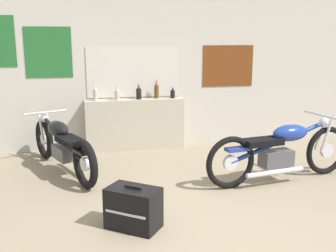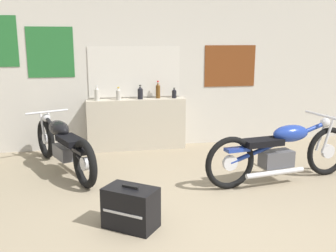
% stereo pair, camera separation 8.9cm
% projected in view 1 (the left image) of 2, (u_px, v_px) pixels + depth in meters
% --- Properties ---
extents(ground_plane, '(24.00, 24.00, 0.00)m').
position_uv_depth(ground_plane, '(219.00, 227.00, 3.92)').
color(ground_plane, gray).
extents(wall_back, '(10.00, 0.07, 2.80)m').
position_uv_depth(wall_back, '(159.00, 65.00, 6.66)').
color(wall_back, beige).
rests_on(wall_back, ground_plane).
extents(sill_counter, '(1.64, 0.28, 0.85)m').
position_uv_depth(sill_counter, '(135.00, 124.00, 6.62)').
color(sill_counter, '#B7AD99').
rests_on(sill_counter, ground_plane).
extents(bottle_leftmost, '(0.08, 0.08, 0.24)m').
position_uv_depth(bottle_leftmost, '(95.00, 94.00, 6.37)').
color(bottle_leftmost, '#B7B2A8').
rests_on(bottle_leftmost, sill_counter).
extents(bottle_left_center, '(0.08, 0.08, 0.21)m').
position_uv_depth(bottle_left_center, '(117.00, 94.00, 6.40)').
color(bottle_left_center, '#B7B2A8').
rests_on(bottle_left_center, sill_counter).
extents(bottle_center, '(0.09, 0.09, 0.23)m').
position_uv_depth(bottle_center, '(139.00, 93.00, 6.50)').
color(bottle_center, black).
rests_on(bottle_center, sill_counter).
extents(bottle_right_center, '(0.07, 0.07, 0.29)m').
position_uv_depth(bottle_right_center, '(156.00, 90.00, 6.61)').
color(bottle_right_center, '#5B3814').
rests_on(bottle_right_center, sill_counter).
extents(bottle_rightmost, '(0.08, 0.08, 0.18)m').
position_uv_depth(bottle_rightmost, '(173.00, 93.00, 6.63)').
color(bottle_rightmost, black).
rests_on(bottle_rightmost, sill_counter).
extents(motorcycle_blue, '(2.16, 0.68, 0.86)m').
position_uv_depth(motorcycle_blue, '(281.00, 150.00, 5.11)').
color(motorcycle_blue, black).
rests_on(motorcycle_blue, ground_plane).
extents(motorcycle_black, '(1.03, 2.01, 0.77)m').
position_uv_depth(motorcycle_black, '(62.00, 145.00, 5.47)').
color(motorcycle_black, black).
rests_on(motorcycle_black, ground_plane).
extents(hard_case_black, '(0.60, 0.55, 0.44)m').
position_uv_depth(hard_case_black, '(133.00, 208.00, 3.87)').
color(hard_case_black, black).
rests_on(hard_case_black, ground_plane).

